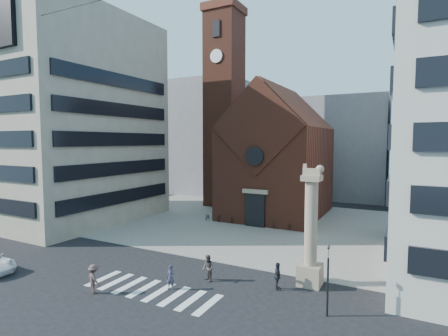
{
  "coord_description": "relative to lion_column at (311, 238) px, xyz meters",
  "views": [
    {
      "loc": [
        15.82,
        -21.33,
        10.26
      ],
      "look_at": [
        0.44,
        8.0,
        7.72
      ],
      "focal_mm": 28.0,
      "sensor_mm": 36.0,
      "label": 1
    }
  ],
  "objects": [
    {
      "name": "lion_column",
      "position": [
        0.0,
        0.0,
        0.0
      ],
      "size": [
        1.63,
        1.6,
        8.68
      ],
      "color": "gray",
      "rests_on": "ground"
    },
    {
      "name": "scooter_6",
      "position": [
        -5.88,
        14.27,
        -3.0
      ],
      "size": [
        0.87,
        1.62,
        0.81
      ],
      "primitive_type": "imported",
      "rotation": [
        0.0,
        0.0,
        0.23
      ],
      "color": "black",
      "rests_on": "piazza"
    },
    {
      "name": "pedestrian_2",
      "position": [
        -1.81,
        -1.84,
        -2.5
      ],
      "size": [
        0.78,
        1.21,
        1.92
      ],
      "primitive_type": "imported",
      "rotation": [
        0.0,
        0.0,
        1.87
      ],
      "color": "black",
      "rests_on": "ground"
    },
    {
      "name": "bg_block_left",
      "position": [
        -30.01,
        37.0,
        7.54
      ],
      "size": [
        16.0,
        14.0,
        22.0
      ],
      "primitive_type": "cube",
      "color": "gray",
      "rests_on": "ground"
    },
    {
      "name": "scooter_4",
      "position": [
        -9.54,
        14.27,
        -3.0
      ],
      "size": [
        0.87,
        1.62,
        0.81
      ],
      "primitive_type": "imported",
      "rotation": [
        0.0,
        0.0,
        0.23
      ],
      "color": "black",
      "rests_on": "piazza"
    },
    {
      "name": "pedestrian_1",
      "position": [
        -6.8,
        -2.82,
        -2.48
      ],
      "size": [
        1.2,
        1.14,
        1.96
      ],
      "primitive_type": "imported",
      "rotation": [
        0.0,
        0.0,
        -0.59
      ],
      "color": "#4C413D",
      "rests_on": "ground"
    },
    {
      "name": "traffic_light",
      "position": [
        1.99,
        -4.0,
        -1.17
      ],
      "size": [
        0.13,
        0.16,
        4.3
      ],
      "color": "black",
      "rests_on": "ground"
    },
    {
      "name": "scooter_2",
      "position": [
        -13.21,
        14.27,
        -3.0
      ],
      "size": [
        0.87,
        1.62,
        0.81
      ],
      "primitive_type": "imported",
      "rotation": [
        0.0,
        0.0,
        0.23
      ],
      "color": "black",
      "rests_on": "piazza"
    },
    {
      "name": "scooter_1",
      "position": [
        -15.04,
        14.27,
        -2.96
      ],
      "size": [
        0.75,
        1.55,
        0.9
      ],
      "primitive_type": "imported",
      "rotation": [
        0.0,
        0.0,
        0.23
      ],
      "color": "black",
      "rests_on": "piazza"
    },
    {
      "name": "ground",
      "position": [
        -10.01,
        -3.0,
        -3.46
      ],
      "size": [
        120.0,
        120.0,
        0.0
      ],
      "primitive_type": "plane",
      "color": "black",
      "rests_on": "ground"
    },
    {
      "name": "campanile",
      "position": [
        -20.01,
        25.0,
        12.28
      ],
      "size": [
        5.5,
        5.5,
        31.2
      ],
      "color": "#5E2B1D",
      "rests_on": "ground"
    },
    {
      "name": "scooter_0",
      "position": [
        -16.87,
        14.27,
        -3.0
      ],
      "size": [
        0.87,
        1.62,
        0.81
      ],
      "primitive_type": "imported",
      "rotation": [
        0.0,
        0.0,
        0.23
      ],
      "color": "black",
      "rests_on": "piazza"
    },
    {
      "name": "piazza",
      "position": [
        -10.01,
        16.0,
        -3.43
      ],
      "size": [
        46.0,
        30.0,
        0.05
      ],
      "primitive_type": "cube",
      "color": "gray",
      "rests_on": "ground"
    },
    {
      "name": "building_left",
      "position": [
        -34.01,
        7.0,
        9.54
      ],
      "size": [
        18.0,
        20.0,
        26.0
      ],
      "primitive_type": "cube",
      "color": "tan",
      "rests_on": "ground"
    },
    {
      "name": "scooter_3",
      "position": [
        -11.38,
        14.27,
        -2.96
      ],
      "size": [
        0.75,
        1.55,
        0.9
      ],
      "primitive_type": "imported",
      "rotation": [
        0.0,
        0.0,
        0.23
      ],
      "color": "black",
      "rests_on": "piazza"
    },
    {
      "name": "church",
      "position": [
        -10.01,
        22.04,
        4.53
      ],
      "size": [
        12.0,
        16.65,
        18.0
      ],
      "color": "#5E2B1D",
      "rests_on": "ground"
    },
    {
      "name": "bg_block_mid",
      "position": [
        -4.01,
        42.0,
        5.54
      ],
      "size": [
        14.0,
        12.0,
        18.0
      ],
      "primitive_type": "cube",
      "color": "gray",
      "rests_on": "ground"
    },
    {
      "name": "scooter_7",
      "position": [
        -4.05,
        14.27,
        -2.96
      ],
      "size": [
        0.75,
        1.55,
        0.9
      ],
      "primitive_type": "imported",
      "rotation": [
        0.0,
        0.0,
        0.23
      ],
      "color": "black",
      "rests_on": "piazza"
    },
    {
      "name": "zebra_crossing",
      "position": [
        -9.46,
        -6.0,
        -3.45
      ],
      "size": [
        10.2,
        3.2,
        0.01
      ],
      "primitive_type": null,
      "color": "white",
      "rests_on": "ground"
    },
    {
      "name": "pedestrian_3",
      "position": [
        -12.63,
        -8.14,
        -2.47
      ],
      "size": [
        1.41,
        1.02,
        1.97
      ],
      "primitive_type": "imported",
      "rotation": [
        0.0,
        0.0,
        2.89
      ],
      "color": "brown",
      "rests_on": "ground"
    },
    {
      "name": "scooter_5",
      "position": [
        -7.71,
        14.27,
        -2.96
      ],
      "size": [
        0.75,
        1.55,
        0.9
      ],
      "primitive_type": "imported",
      "rotation": [
        0.0,
        0.0,
        0.23
      ],
      "color": "black",
      "rests_on": "piazza"
    },
    {
      "name": "pedestrian_0",
      "position": [
        -8.36,
        -5.27,
        -2.6
      ],
      "size": [
        0.68,
        0.49,
        1.71
      ],
      "primitive_type": "imported",
      "rotation": [
        0.0,
        0.0,
        0.14
      ],
      "color": "#2E2D3F",
      "rests_on": "ground"
    }
  ]
}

